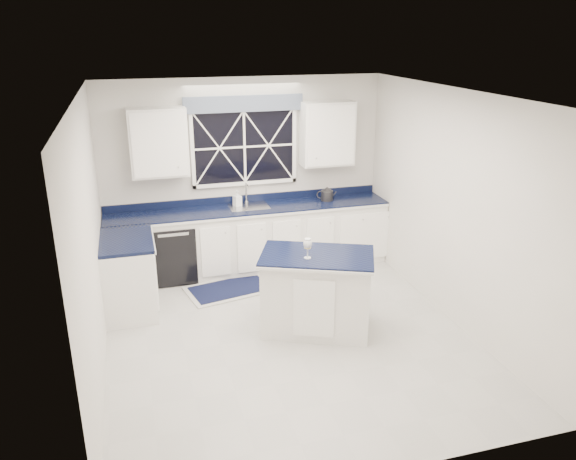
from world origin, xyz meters
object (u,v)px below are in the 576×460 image
object	(u,v)px
faucet	(247,193)
kettle	(327,194)
wine_glass	(308,245)
dishwasher	(173,250)
island	(316,292)
soap_bottle	(237,198)

from	to	relation	value
faucet	kettle	distance (m)	1.17
wine_glass	dishwasher	bearing A→B (deg)	123.95
island	wine_glass	world-z (taller)	wine_glass
dishwasher	wine_glass	bearing A→B (deg)	-56.05
kettle	wine_glass	world-z (taller)	wine_glass
faucet	soap_bottle	xyz separation A→B (m)	(-0.15, -0.07, -0.05)
island	kettle	size ratio (longest dim) A/B	5.16
dishwasher	kettle	distance (m)	2.34
island	kettle	distance (m)	2.16
kettle	soap_bottle	distance (m)	1.31
dishwasher	soap_bottle	bearing A→B (deg)	7.42
wine_glass	faucet	bearing A→B (deg)	95.88
island	kettle	bearing A→B (deg)	90.67
dishwasher	soap_bottle	world-z (taller)	soap_bottle
soap_bottle	kettle	bearing A→B (deg)	-4.16
island	soap_bottle	distance (m)	2.16
wine_glass	soap_bottle	bearing A→B (deg)	100.11
soap_bottle	faucet	bearing A→B (deg)	25.22
faucet	island	xyz separation A→B (m)	(0.36, -2.09, -0.63)
dishwasher	island	bearing A→B (deg)	-52.43
soap_bottle	island	bearing A→B (deg)	-75.86
kettle	wine_glass	distance (m)	2.20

